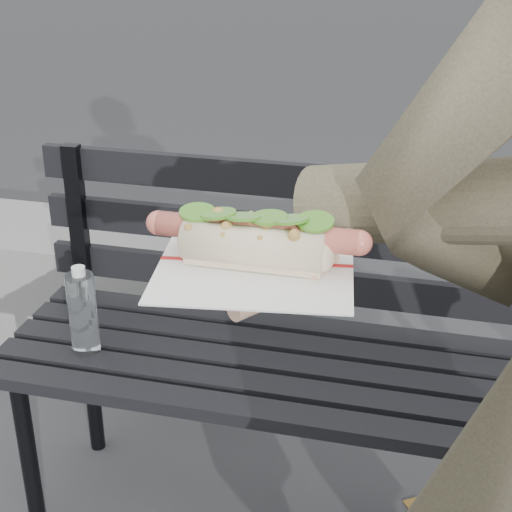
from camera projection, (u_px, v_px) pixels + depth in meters
The scene contains 3 objects.
park_bench at pixel (329, 334), 1.76m from camera, with size 1.50×0.44×0.88m.
concrete_block at pixel (114, 287), 2.67m from camera, with size 1.20×0.40×0.40m, color slate.
held_hotdog at pixel (465, 216), 0.78m from camera, with size 0.63×0.32×0.20m.
Camera 1 is at (0.19, -0.64, 1.44)m, focal length 55.00 mm.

